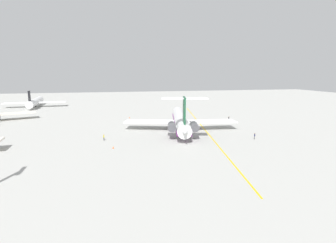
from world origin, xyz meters
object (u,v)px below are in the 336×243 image
at_px(main_jetliner, 181,120).
at_px(safety_cone_tail, 113,147).
at_px(safety_cone_nose, 130,118).
at_px(safety_cone_wingtip, 229,117).
at_px(ground_crew_near_nose, 104,136).
at_px(ground_crew_near_tail, 255,135).
at_px(ground_crew_portside, 229,118).
at_px(airliner_far_right, 36,102).

distance_m(main_jetliner, safety_cone_tail, 26.48).
xyz_separation_m(safety_cone_nose, safety_cone_wingtip, (-8.46, -38.41, 0.00)).
height_order(ground_crew_near_nose, ground_crew_near_tail, ground_crew_near_nose).
xyz_separation_m(safety_cone_nose, safety_cone_tail, (-41.96, 7.09, 0.00)).
height_order(ground_crew_portside, safety_cone_wingtip, ground_crew_portside).
xyz_separation_m(airliner_far_right, safety_cone_nose, (-46.77, -45.57, -2.46)).
xyz_separation_m(ground_crew_near_nose, safety_cone_wingtip, (25.21, -47.76, -0.80)).
bearing_deg(ground_crew_portside, safety_cone_nose, 60.05).
bearing_deg(airliner_far_right, main_jetliner, -144.32).
height_order(ground_crew_near_nose, ground_crew_portside, ground_crew_portside).
bearing_deg(safety_cone_nose, safety_cone_tail, 170.41).
relative_size(ground_crew_near_nose, safety_cone_tail, 3.08).
xyz_separation_m(ground_crew_near_tail, safety_cone_tail, (-0.63, 37.45, -0.79)).
bearing_deg(main_jetliner, ground_crew_portside, -49.61).
relative_size(ground_crew_portside, safety_cone_wingtip, 3.10).
bearing_deg(safety_cone_tail, safety_cone_nose, -9.59).
relative_size(ground_crew_near_tail, safety_cone_tail, 3.06).
bearing_deg(main_jetliner, safety_cone_nose, 39.77).
xyz_separation_m(main_jetliner, safety_cone_wingtip, (17.53, -24.58, -2.91)).
relative_size(main_jetliner, ground_crew_near_tail, 23.68).
bearing_deg(ground_crew_near_tail, safety_cone_wingtip, -69.78).
distance_m(ground_crew_near_tail, ground_crew_portside, 27.85).
relative_size(ground_crew_near_nose, ground_crew_portside, 0.99).
distance_m(ground_crew_near_nose, ground_crew_portside, 49.22).
bearing_deg(ground_crew_near_nose, safety_cone_wingtip, -116.49).
height_order(ground_crew_near_tail, ground_crew_portside, ground_crew_portside).
bearing_deg(ground_crew_portside, ground_crew_near_tail, 160.24).
bearing_deg(safety_cone_wingtip, ground_crew_portside, 154.52).
bearing_deg(ground_crew_near_nose, ground_crew_portside, -120.77).
xyz_separation_m(airliner_far_right, ground_crew_near_tail, (-88.10, -75.93, -1.66)).
bearing_deg(safety_cone_wingtip, ground_crew_near_tail, 166.24).
distance_m(ground_crew_portside, safety_cone_wingtip, 6.20).
height_order(safety_cone_nose, safety_cone_wingtip, same).
relative_size(ground_crew_near_tail, safety_cone_wingtip, 3.06).
bearing_deg(safety_cone_wingtip, safety_cone_nose, 77.58).
xyz_separation_m(ground_crew_near_tail, ground_crew_portside, (27.32, -5.41, 0.01)).
height_order(ground_crew_portside, safety_cone_tail, ground_crew_portside).
xyz_separation_m(ground_crew_portside, safety_cone_wingtip, (5.55, -2.64, -0.81)).
bearing_deg(ground_crew_near_tail, safety_cone_nose, -19.71).
bearing_deg(safety_cone_nose, main_jetliner, -151.97).
bearing_deg(airliner_far_right, ground_crew_near_nose, -159.31).
bearing_deg(safety_cone_nose, safety_cone_wingtip, -102.42).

